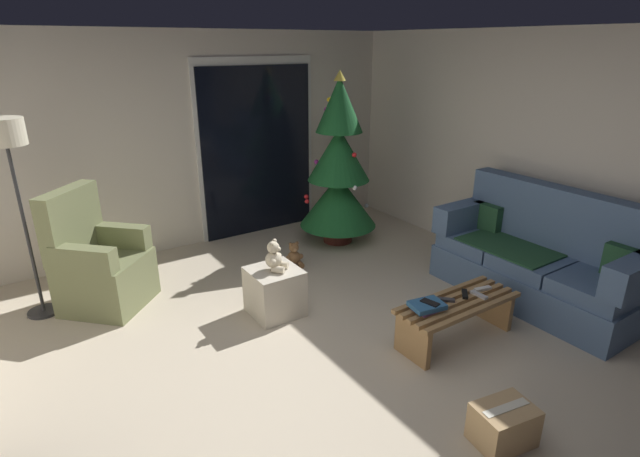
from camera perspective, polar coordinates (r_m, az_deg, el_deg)
ground_plane at (r=3.95m, az=0.82°, el=-15.87°), size 7.00×7.00×0.00m
wall_back at (r=6.05m, az=-15.94°, el=9.42°), size 5.72×0.12×2.50m
wall_right at (r=5.45m, az=26.75°, el=6.83°), size 0.12×6.00×2.50m
patio_door_frame at (r=6.37m, az=-7.24°, el=9.20°), size 1.60×0.02×2.20m
patio_door_glass at (r=6.36m, az=-7.15°, el=8.73°), size 1.50×0.02×2.10m
couch at (r=5.16m, az=23.90°, el=-3.41°), size 0.79×1.94×1.08m
coffee_table at (r=4.30m, az=15.51°, el=-9.44°), size 1.10×0.40×0.37m
remote_black at (r=4.34m, az=16.38°, el=-7.26°), size 0.14×0.14×0.02m
remote_white at (r=4.47m, az=18.29°, el=-6.62°), size 0.16×0.08×0.02m
remote_silver at (r=4.36m, az=17.87°, el=-7.30°), size 0.05×0.16×0.02m
remote_graphite at (r=4.21m, az=14.24°, el=-7.96°), size 0.14×0.14×0.02m
book_stack at (r=4.02m, az=12.28°, el=-8.76°), size 0.29×0.24×0.07m
cell_phone at (r=4.01m, az=12.59°, el=-8.34°), size 0.10×0.16×0.01m
christmas_tree at (r=5.97m, az=2.16°, el=6.73°), size 0.95×0.94×2.07m
armchair at (r=5.05m, az=-24.13°, el=-3.95°), size 0.97×0.97×1.13m
floor_lamp at (r=4.84m, az=-32.32°, el=7.45°), size 0.32×0.32×1.78m
ottoman at (r=4.56m, az=-5.25°, el=-7.25°), size 0.44×0.44×0.44m
teddy_bear_cream at (r=4.41m, az=-5.26°, el=-3.36°), size 0.21×0.22×0.29m
teddy_bear_chestnut_by_tree at (r=5.52m, az=-2.99°, el=-3.18°), size 0.20×0.20×0.29m
cardboard_box_taped_mid_floor at (r=3.48m, az=20.42°, el=-20.47°), size 0.40×0.33×0.26m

